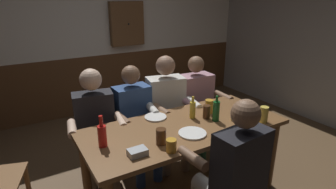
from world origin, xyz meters
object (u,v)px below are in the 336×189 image
person_4 (233,169)px  pint_glass_2 (264,114)px  person_0 (96,125)px  pint_glass_0 (207,112)px  person_2 (167,106)px  person_3 (198,102)px  plate_1 (192,133)px  table_candle (233,117)px  pint_glass_4 (161,137)px  bottle_1 (102,135)px  plate_0 (156,117)px  person_1 (136,117)px  wall_dart_cabinet (127,24)px  dining_table (184,136)px  pint_glass_3 (171,146)px  bottle_2 (193,109)px  bottle_0 (216,111)px  pint_glass_1 (209,106)px  condiment_caddy (137,152)px

person_4 → pint_glass_2: 0.77m
person_0 → pint_glass_0: 1.10m
person_2 → pint_glass_2: size_ratio=8.44×
person_3 → plate_1: bearing=53.4°
person_4 → table_candle: size_ratio=15.59×
person_4 → pint_glass_4: 0.59m
table_candle → bottle_1: (-1.20, 0.16, 0.06)m
person_3 → person_4: size_ratio=0.97×
person_3 → plate_0: (-0.77, -0.35, 0.11)m
person_4 → plate_0: bearing=94.2°
person_1 → wall_dart_cabinet: 2.12m
dining_table → wall_dart_cabinet: (0.50, 2.47, 0.78)m
dining_table → pint_glass_2: bearing=-24.8°
pint_glass_3 → bottle_1: bearing=140.9°
pint_glass_0 → bottle_2: bearing=148.4°
plate_0 → bottle_0: bearing=-36.9°
plate_0 → table_candle: bearing=-35.5°
person_3 → bottle_0: bearing=68.4°
person_3 → dining_table: bearing=48.2°
person_1 → bottle_2: size_ratio=5.54×
person_3 → bottle_1: (-1.38, -0.61, 0.20)m
table_candle → bottle_0: bearing=149.5°
person_2 → pint_glass_3: size_ratio=12.56×
person_4 → pint_glass_0: bearing=62.9°
person_3 → table_candle: bearing=79.8°
person_2 → pint_glass_1: (0.17, -0.53, 0.14)m
pint_glass_4 → pint_glass_2: bearing=-7.1°
plate_0 → bottle_1: 0.67m
plate_1 → wall_dart_cabinet: 2.77m
person_1 → plate_0: person_1 is taller
condiment_caddy → plate_0: size_ratio=0.66×
person_0 → table_candle: person_0 is taller
bottle_2 → pint_glass_2: 0.66m
person_0 → bottle_0: person_0 is taller
person_0 → pint_glass_1: size_ratio=9.00×
person_1 → pint_glass_2: person_1 is taller
plate_1 → pint_glass_4: bearing=-178.1°
person_0 → pint_glass_4: (0.29, -0.81, 0.16)m
plate_1 → pint_glass_1: bearing=35.4°
pint_glass_4 → person_3: bearing=40.0°
person_0 → person_4: (0.64, -1.26, 0.01)m
person_2 → pint_glass_1: 0.57m
pint_glass_3 → pint_glass_1: bearing=31.7°
table_candle → person_1: bearing=130.3°
person_0 → bottle_2: person_0 is taller
table_candle → person_3: bearing=77.1°
person_4 → bottle_2: 0.78m
pint_glass_0 → pint_glass_2: (0.40, -0.34, 0.01)m
table_candle → pint_glass_3: (-0.78, -0.18, 0.01)m
bottle_2 → person_2: bearing=85.6°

